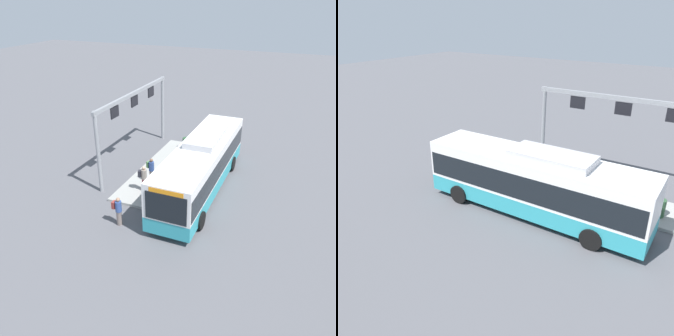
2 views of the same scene
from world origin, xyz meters
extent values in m
plane|color=#56565B|center=(0.00, 0.00, 0.00)|extent=(120.00, 120.00, 0.00)
cube|color=#9E9E99|center=(-1.56, -3.28, 0.08)|extent=(10.00, 2.80, 0.16)
cube|color=teal|center=(0.00, 0.00, 0.77)|extent=(11.29, 2.54, 0.85)
cube|color=white|center=(0.00, 0.00, 2.15)|extent=(11.29, 2.54, 1.90)
cube|color=black|center=(0.00, 0.00, 1.95)|extent=(11.07, 2.58, 1.20)
cube|color=black|center=(5.66, 0.02, 2.05)|extent=(0.05, 2.13, 1.50)
cube|color=#B7B7BC|center=(-0.85, 0.00, 3.28)|extent=(3.95, 1.76, 0.36)
cube|color=orange|center=(5.59, 0.02, 2.90)|extent=(0.13, 1.75, 0.28)
cylinder|color=black|center=(3.84, 1.21, 0.50)|extent=(1.00, 0.30, 1.00)
cylinder|color=black|center=(3.85, -1.19, 0.50)|extent=(1.00, 0.30, 1.00)
cylinder|color=black|center=(-3.45, 1.19, 0.50)|extent=(1.00, 0.30, 1.00)
cylinder|color=black|center=(-3.44, -1.21, 0.50)|extent=(1.00, 0.30, 1.00)
cylinder|color=slate|center=(5.17, -2.87, 0.42)|extent=(0.29, 0.29, 0.85)
cylinder|color=#334C8C|center=(5.17, -2.87, 1.15)|extent=(0.35, 0.35, 0.60)
sphere|color=#9E755B|center=(5.17, -2.87, 1.56)|extent=(0.22, 0.22, 0.22)
cube|color=maroon|center=(5.16, -3.13, 1.18)|extent=(0.29, 0.19, 0.40)
cylinder|color=maroon|center=(1.70, -3.09, 0.58)|extent=(0.33, 0.33, 0.85)
cylinder|color=gray|center=(1.70, -3.09, 1.31)|extent=(0.40, 0.40, 0.60)
sphere|color=tan|center=(1.70, -3.09, 1.72)|extent=(0.22, 0.22, 0.22)
cube|color=#26262D|center=(1.75, -3.34, 1.34)|extent=(0.31, 0.23, 0.40)
cylinder|color=slate|center=(0.55, -3.12, 0.58)|extent=(0.37, 0.37, 0.85)
cylinder|color=#334C8C|center=(0.55, -3.12, 1.31)|extent=(0.45, 0.45, 0.60)
sphere|color=brown|center=(0.55, -3.12, 1.72)|extent=(0.22, 0.22, 0.22)
cube|color=#4C8447|center=(0.44, -3.36, 1.34)|extent=(0.33, 0.28, 0.40)
cylinder|color=gray|center=(-7.09, -5.65, 2.60)|extent=(0.24, 0.24, 5.20)
cylinder|color=gray|center=(2.54, -5.65, 2.60)|extent=(0.24, 0.24, 5.20)
cube|color=gray|center=(-2.28, -5.65, 5.05)|extent=(10.03, 0.20, 0.24)
cube|color=black|center=(-4.93, -5.65, 4.50)|extent=(0.90, 0.08, 0.70)
cube|color=black|center=(-2.28, -5.65, 4.50)|extent=(0.90, 0.08, 0.70)
cube|color=black|center=(0.37, -5.65, 4.50)|extent=(0.90, 0.08, 0.70)
cylinder|color=#2D5133|center=(-5.37, -2.94, 0.61)|extent=(0.52, 0.52, 0.90)
camera|label=1|loc=(18.17, 5.35, 11.11)|focal=36.91mm
camera|label=2|loc=(-7.09, 13.26, 9.21)|focal=36.78mm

